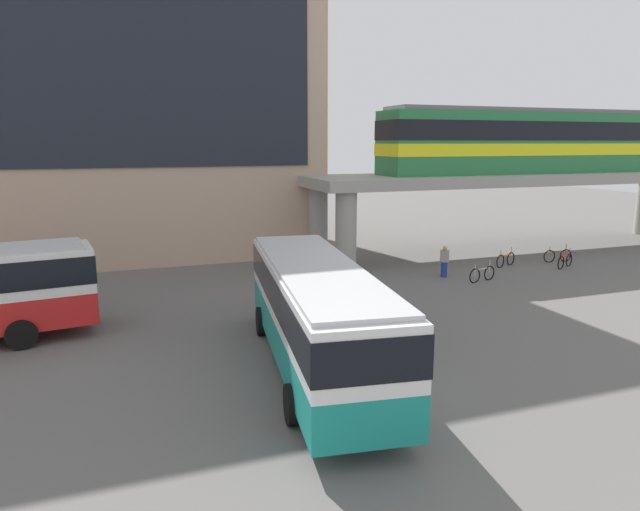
{
  "coord_description": "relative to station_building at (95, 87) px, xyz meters",
  "views": [
    {
      "loc": [
        -5.92,
        -12.65,
        6.68
      ],
      "look_at": [
        1.7,
        8.33,
        2.2
      ],
      "focal_mm": 31.78,
      "sensor_mm": 36.0,
      "label": 1
    }
  ],
  "objects": [
    {
      "name": "pedestrian_walking_across",
      "position": [
        16.06,
        -14.39,
        -9.24
      ],
      "size": [
        0.47,
        0.39,
        1.59
      ],
      "color": "navy",
      "rests_on": "ground_plane"
    },
    {
      "name": "bicycle_orange",
      "position": [
        20.61,
        -13.36,
        -9.62
      ],
      "size": [
        1.69,
        0.71,
        1.04
      ],
      "color": "black",
      "rests_on": "ground_plane"
    },
    {
      "name": "ground_plane",
      "position": [
        6.61,
        -15.73,
        -9.98
      ],
      "size": [
        120.0,
        120.0,
        0.0
      ],
      "primitive_type": "plane",
      "color": "#605E5B"
    },
    {
      "name": "train",
      "position": [
        24.84,
        -9.61,
        -3.21
      ],
      "size": [
        19.64,
        2.96,
        3.84
      ],
      "color": "#26723F",
      "rests_on": "elevated_platform"
    },
    {
      "name": "bicycle_brown",
      "position": [
        24.11,
        -13.42,
        -9.62
      ],
      "size": [
        1.79,
        0.25,
        1.04
      ],
      "color": "black",
      "rests_on": "ground_plane"
    },
    {
      "name": "bicycle_red",
      "position": [
        23.39,
        -14.76,
        -9.62
      ],
      "size": [
        1.66,
        0.79,
        1.04
      ],
      "color": "black",
      "rests_on": "ground_plane"
    },
    {
      "name": "station_building",
      "position": [
        0.0,
        0.0,
        0.0
      ],
      "size": [
        24.86,
        14.85,
        19.96
      ],
      "color": "tan",
      "rests_on": "ground_plane"
    },
    {
      "name": "bicycle_silver",
      "position": [
        17.31,
        -15.82,
        -9.62
      ],
      "size": [
        1.75,
        0.49,
        1.04
      ],
      "color": "black",
      "rests_on": "ground_plane"
    },
    {
      "name": "bus_main",
      "position": [
        6.01,
        -23.4,
        -7.99
      ],
      "size": [
        4.0,
        11.28,
        3.22
      ],
      "color": "teal",
      "rests_on": "ground_plane"
    },
    {
      "name": "elevated_platform",
      "position": [
        24.55,
        -9.61,
        -5.89
      ],
      "size": [
        27.9,
        5.82,
        4.81
      ],
      "color": "#9E9B93",
      "rests_on": "ground_plane"
    }
  ]
}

